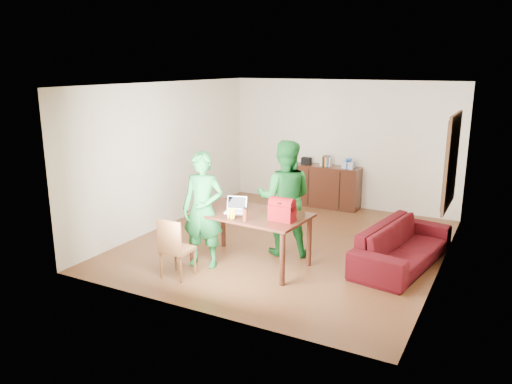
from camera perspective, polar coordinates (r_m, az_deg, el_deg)
The scene contains 10 objects.
room at distance 8.44m, azimuth 4.15°, elevation 2.74°, with size 5.20×5.70×2.90m.
table at distance 7.59m, azimuth -0.71°, elevation -3.15°, with size 1.83×1.12×0.83m.
chair at distance 7.37m, azimuth -8.98°, elevation -7.66°, with size 0.42×0.40×0.90m.
person_near at distance 7.54m, azimuth -6.08°, elevation -2.04°, with size 0.65×0.42×1.77m, color #166528.
person_far at distance 7.99m, azimuth 3.29°, elevation -0.68°, with size 0.91×0.71×1.87m, color #13561C.
laptop at distance 7.58m, azimuth -2.38°, elevation -2.00°, with size 0.36×0.30×0.22m.
bananas at distance 7.25m, azimuth -2.83°, elevation -2.85°, with size 0.18×0.11×0.07m, color gold, non-canonical shape.
bottle at distance 7.15m, azimuth -1.26°, elevation -2.53°, with size 0.07×0.07×0.20m, color #512312.
red_bag at distance 7.16m, azimuth 3.01°, elevation -2.24°, with size 0.36×0.21×0.27m, color maroon.
sofa at distance 8.01m, azimuth 16.41°, elevation -5.86°, with size 2.16×0.84×0.63m, color #3B0B07.
Camera 1 is at (3.34, -7.44, 3.01)m, focal length 35.00 mm.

